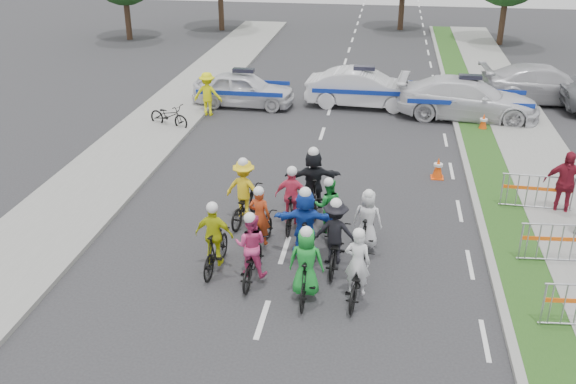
% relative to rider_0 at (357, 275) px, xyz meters
% --- Properties ---
extents(ground, '(90.00, 90.00, 0.00)m').
position_rel_rider_0_xyz_m(ground, '(-1.92, -1.11, -0.60)').
color(ground, '#28282B').
rests_on(ground, ground).
extents(curb_right, '(0.20, 60.00, 0.12)m').
position_rel_rider_0_xyz_m(curb_right, '(3.18, 3.89, -0.54)').
color(curb_right, gray).
rests_on(curb_right, ground).
extents(grass_strip, '(1.20, 60.00, 0.11)m').
position_rel_rider_0_xyz_m(grass_strip, '(3.88, 3.89, -0.55)').
color(grass_strip, '#1F4616').
rests_on(grass_strip, ground).
extents(sidewalk_left, '(3.00, 60.00, 0.13)m').
position_rel_rider_0_xyz_m(sidewalk_left, '(-8.42, 3.89, -0.54)').
color(sidewalk_left, gray).
rests_on(sidewalk_left, ground).
extents(rider_0, '(0.81, 1.84, 1.82)m').
position_rel_rider_0_xyz_m(rider_0, '(0.00, 0.00, 0.00)').
color(rider_0, black).
rests_on(rider_0, ground).
extents(rider_1, '(0.78, 1.77, 1.86)m').
position_rel_rider_0_xyz_m(rider_1, '(-1.10, -0.17, 0.12)').
color(rider_1, black).
rests_on(rider_1, ground).
extents(rider_2, '(0.77, 1.78, 1.80)m').
position_rel_rider_0_xyz_m(rider_2, '(-2.45, 0.40, 0.07)').
color(rider_2, black).
rests_on(rider_2, ground).
extents(rider_3, '(0.95, 1.79, 1.85)m').
position_rel_rider_0_xyz_m(rider_3, '(-3.40, 0.71, 0.11)').
color(rider_3, black).
rests_on(rider_3, ground).
extents(rider_4, '(1.07, 1.87, 1.89)m').
position_rel_rider_0_xyz_m(rider_4, '(-0.60, 1.26, 0.13)').
color(rider_4, black).
rests_on(rider_4, ground).
extents(rider_5, '(1.59, 1.90, 1.96)m').
position_rel_rider_0_xyz_m(rider_5, '(-1.36, 1.60, 0.22)').
color(rider_5, black).
rests_on(rider_5, ground).
extents(rider_6, '(0.82, 1.81, 1.78)m').
position_rel_rider_0_xyz_m(rider_6, '(-2.54, 1.89, -0.01)').
color(rider_6, black).
rests_on(rider_6, ground).
extents(rider_7, '(0.80, 1.71, 1.74)m').
position_rel_rider_0_xyz_m(rider_7, '(0.12, 2.20, 0.08)').
color(rider_7, black).
rests_on(rider_7, ground).
extents(rider_8, '(0.85, 1.76, 1.72)m').
position_rel_rider_0_xyz_m(rider_8, '(-0.91, 2.81, 0.04)').
color(rider_8, black).
rests_on(rider_8, ground).
extents(rider_9, '(0.94, 1.77, 1.84)m').
position_rel_rider_0_xyz_m(rider_9, '(-1.91, 3.13, 0.11)').
color(rider_9, black).
rests_on(rider_9, ground).
extents(rider_10, '(1.16, 1.97, 1.92)m').
position_rel_rider_0_xyz_m(rider_10, '(-3.26, 3.32, 0.14)').
color(rider_10, black).
rests_on(rider_10, ground).
extents(rider_11, '(1.66, 1.97, 2.00)m').
position_rel_rider_0_xyz_m(rider_11, '(-1.48, 4.20, 0.23)').
color(rider_11, black).
rests_on(rider_11, ground).
extents(police_car_0, '(4.38, 1.91, 1.47)m').
position_rel_rider_0_xyz_m(police_car_0, '(-5.63, 13.98, 0.13)').
color(police_car_0, silver).
rests_on(police_car_0, ground).
extents(police_car_1, '(4.92, 1.97, 1.59)m').
position_rel_rider_0_xyz_m(police_car_1, '(-0.58, 14.68, 0.19)').
color(police_car_1, silver).
rests_on(police_car_1, ground).
extents(police_car_2, '(5.85, 2.89, 1.64)m').
position_rel_rider_0_xyz_m(police_car_2, '(3.66, 13.70, 0.21)').
color(police_car_2, silver).
rests_on(police_car_2, ground).
extents(civilian_sedan, '(5.69, 2.61, 1.61)m').
position_rel_rider_0_xyz_m(civilian_sedan, '(7.20, 16.50, 0.20)').
color(civilian_sedan, '#BBBAC0').
rests_on(civilian_sedan, ground).
extents(spectator_2, '(1.20, 0.72, 1.92)m').
position_rel_rider_0_xyz_m(spectator_2, '(5.44, 5.08, 0.36)').
color(spectator_2, maroon).
rests_on(spectator_2, ground).
extents(marshal_hiviz, '(1.17, 0.69, 1.79)m').
position_rel_rider_0_xyz_m(marshal_hiviz, '(-6.81, 12.49, 0.29)').
color(marshal_hiviz, yellow).
rests_on(marshal_hiviz, ground).
extents(barrier_1, '(2.03, 0.65, 1.12)m').
position_rel_rider_0_xyz_m(barrier_1, '(4.78, 2.21, -0.04)').
color(barrier_1, '#A5A8AD').
rests_on(barrier_1, ground).
extents(barrier_2, '(2.02, 0.58, 1.12)m').
position_rel_rider_0_xyz_m(barrier_2, '(4.78, 5.19, -0.04)').
color(barrier_2, '#A5A8AD').
rests_on(barrier_2, ground).
extents(cone_0, '(0.40, 0.40, 0.70)m').
position_rel_rider_0_xyz_m(cone_0, '(2.18, 7.24, -0.26)').
color(cone_0, '#F24C0C').
rests_on(cone_0, ground).
extents(cone_1, '(0.40, 0.40, 0.70)m').
position_rel_rider_0_xyz_m(cone_1, '(4.15, 12.17, -0.26)').
color(cone_1, '#F24C0C').
rests_on(cone_1, ground).
extents(parked_bike, '(1.91, 1.23, 0.95)m').
position_rel_rider_0_xyz_m(parked_bike, '(-7.90, 10.71, -0.13)').
color(parked_bike, black).
rests_on(parked_bike, ground).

